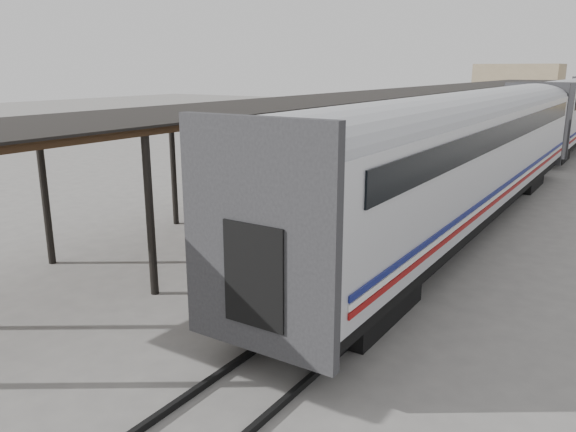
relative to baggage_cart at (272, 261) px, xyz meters
The scene contains 10 objects.
ground 1.01m from the baggage_cart, behind, with size 160.00×160.00×0.00m, color slate.
train 33.91m from the baggage_cart, 85.91° to the left, with size 3.45×76.01×4.01m.
canopy 24.56m from the baggage_cart, 99.89° to the left, with size 4.90×64.30×4.15m.
rails 34.06m from the baggage_cart, 85.92° to the left, with size 1.54×150.00×0.12m.
building_left 82.71m from the baggage_cart, 97.49° to the left, with size 12.00×8.00×6.00m, color tan.
baggage_cart is the anchor object (origin of this frame).
suitcase_stack 0.51m from the baggage_cart, 107.11° to the left, with size 1.39×1.14×0.46m.
luggage_tug 21.60m from the baggage_cart, 100.83° to the left, with size 0.86×1.36×1.18m.
porter 1.28m from the baggage_cart, 68.96° to the right, with size 0.63×0.42×1.74m, color navy.
pedestrian 11.90m from the baggage_cart, 110.48° to the left, with size 1.08×0.45×1.84m, color black.
Camera 1 is at (8.43, -11.02, 5.38)m, focal length 35.00 mm.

